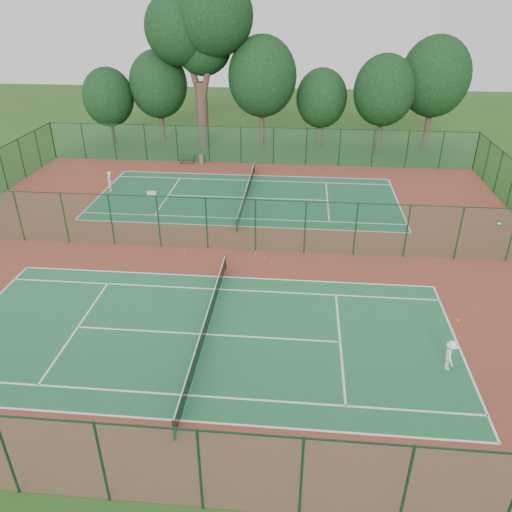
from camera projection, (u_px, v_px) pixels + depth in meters
The scene contains 19 objects.
ground at pixel (232, 249), 31.92m from camera, with size 120.00×120.00×0.00m, color #254A17.
red_pad at pixel (232, 249), 31.92m from camera, with size 40.00×36.00×0.01m, color brown.
court_near at pixel (206, 334), 24.01m from camera, with size 23.77×10.97×0.01m, color #20673A.
court_far at pixel (247, 198), 39.82m from camera, with size 23.77×10.97×0.01m, color #1C5B38.
fence_north at pixel (257, 145), 46.90m from camera, with size 40.00×0.09×3.50m.
fence_south at pixel (150, 466), 15.28m from camera, with size 40.00×0.09×3.50m.
fence_divider at pixel (231, 224), 31.09m from camera, with size 40.00×0.09×3.50m.
tennis_net_near at pixel (206, 325), 23.76m from camera, with size 0.10×12.90×0.97m.
tennis_net_far at pixel (247, 192), 39.57m from camera, with size 0.10×12.90×0.97m.
player_near at pixel (450, 355), 21.53m from camera, with size 0.93×0.54×1.44m, color white.
player_far at pixel (110, 181), 40.86m from camera, with size 0.59×0.39×1.63m, color white.
trash_bin at pixel (201, 159), 47.55m from camera, with size 0.50×0.50×0.90m, color slate.
bench at pixel (187, 159), 47.52m from camera, with size 1.47×0.63×0.88m.
kit_bag at pixel (152, 193), 40.40m from camera, with size 0.72×0.27×0.27m, color silver.
stray_ball_a at pixel (256, 253), 31.45m from camera, with size 0.06×0.06×0.06m, color #CBD531.
stray_ball_b at pixel (265, 257), 30.94m from camera, with size 0.07×0.07×0.07m, color yellow.
stray_ball_c at pixel (185, 253), 31.35m from camera, with size 0.07×0.07×0.07m, color #C5D130.
big_tree at pixel (200, 27), 47.72m from camera, with size 10.60×7.76×16.28m.
evergreen_row at pixel (267, 146), 53.18m from camera, with size 39.00×5.00×12.00m, color black, non-canonical shape.
Camera 1 is at (4.20, -28.09, 14.66)m, focal length 35.00 mm.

